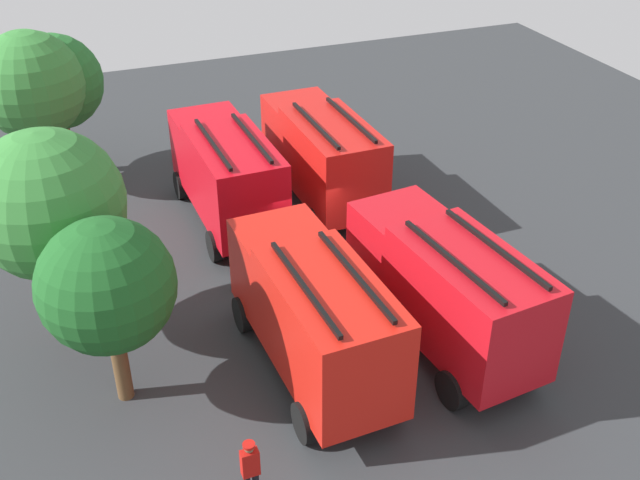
{
  "coord_description": "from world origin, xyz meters",
  "views": [
    {
      "loc": [
        -19.9,
        7.68,
        14.63
      ],
      "look_at": [
        0.0,
        0.0,
        1.4
      ],
      "focal_mm": 42.8,
      "sensor_mm": 36.0,
      "label": 1
    }
  ],
  "objects_px": {
    "firefighter_0": "(250,468)",
    "tree_1": "(48,205)",
    "fire_truck_0": "(445,285)",
    "tree_0": "(107,286)",
    "tree_2": "(31,86)",
    "firefighter_1": "(180,140)",
    "traffic_cone_2": "(244,281)",
    "fire_truck_1": "(322,153)",
    "fire_truck_3": "(226,171)",
    "fire_truck_2": "(313,311)",
    "traffic_cone_0": "(523,315)",
    "traffic_cone_1": "(511,327)",
    "tree_3": "(55,83)"
  },
  "relations": [
    {
      "from": "fire_truck_0",
      "to": "fire_truck_1",
      "type": "bearing_deg",
      "value": -5.5
    },
    {
      "from": "fire_truck_1",
      "to": "firefighter_1",
      "type": "height_order",
      "value": "fire_truck_1"
    },
    {
      "from": "fire_truck_3",
      "to": "firefighter_0",
      "type": "xyz_separation_m",
      "value": [
        -12.59,
        2.91,
        -1.14
      ]
    },
    {
      "from": "fire_truck_3",
      "to": "traffic_cone_2",
      "type": "xyz_separation_m",
      "value": [
        -4.39,
        0.7,
        -1.82
      ]
    },
    {
      "from": "fire_truck_1",
      "to": "fire_truck_3",
      "type": "distance_m",
      "value": 3.83
    },
    {
      "from": "fire_truck_0",
      "to": "firefighter_0",
      "type": "distance_m",
      "value": 7.72
    },
    {
      "from": "tree_0",
      "to": "tree_1",
      "type": "bearing_deg",
      "value": 16.81
    },
    {
      "from": "fire_truck_0",
      "to": "tree_0",
      "type": "bearing_deg",
      "value": 76.69
    },
    {
      "from": "fire_truck_1",
      "to": "tree_1",
      "type": "relative_size",
      "value": 1.1
    },
    {
      "from": "fire_truck_0",
      "to": "traffic_cone_1",
      "type": "xyz_separation_m",
      "value": [
        -0.38,
        -2.23,
        -1.86
      ]
    },
    {
      "from": "traffic_cone_2",
      "to": "traffic_cone_0",
      "type": "bearing_deg",
      "value": -122.86
    },
    {
      "from": "firefighter_1",
      "to": "firefighter_0",
      "type": "bearing_deg",
      "value": -62.59
    },
    {
      "from": "fire_truck_3",
      "to": "tree_3",
      "type": "xyz_separation_m",
      "value": [
        6.54,
        5.14,
        1.82
      ]
    },
    {
      "from": "fire_truck_2",
      "to": "tree_3",
      "type": "bearing_deg",
      "value": 15.91
    },
    {
      "from": "tree_3",
      "to": "firefighter_1",
      "type": "bearing_deg",
      "value": -98.0
    },
    {
      "from": "tree_0",
      "to": "firefighter_0",
      "type": "bearing_deg",
      "value": -153.86
    },
    {
      "from": "fire_truck_0",
      "to": "tree_0",
      "type": "height_order",
      "value": "tree_0"
    },
    {
      "from": "fire_truck_0",
      "to": "fire_truck_2",
      "type": "height_order",
      "value": "same"
    },
    {
      "from": "fire_truck_2",
      "to": "fire_truck_3",
      "type": "distance_m",
      "value": 8.97
    },
    {
      "from": "tree_1",
      "to": "traffic_cone_0",
      "type": "distance_m",
      "value": 14.31
    },
    {
      "from": "tree_3",
      "to": "traffic_cone_0",
      "type": "relative_size",
      "value": 9.15
    },
    {
      "from": "fire_truck_1",
      "to": "fire_truck_2",
      "type": "distance_m",
      "value": 9.96
    },
    {
      "from": "firefighter_1",
      "to": "traffic_cone_2",
      "type": "relative_size",
      "value": 2.64
    },
    {
      "from": "firefighter_1",
      "to": "tree_0",
      "type": "bearing_deg",
      "value": -73.54
    },
    {
      "from": "firefighter_1",
      "to": "traffic_cone_2",
      "type": "xyz_separation_m",
      "value": [
        -10.29,
        0.14,
        -0.66
      ]
    },
    {
      "from": "fire_truck_1",
      "to": "tree_0",
      "type": "bearing_deg",
      "value": 131.77
    },
    {
      "from": "fire_truck_0",
      "to": "firefighter_0",
      "type": "bearing_deg",
      "value": 110.35
    },
    {
      "from": "fire_truck_1",
      "to": "tree_3",
      "type": "distance_m",
      "value": 11.11
    },
    {
      "from": "fire_truck_1",
      "to": "tree_3",
      "type": "bearing_deg",
      "value": 53.9
    },
    {
      "from": "tree_2",
      "to": "firefighter_1",
      "type": "bearing_deg",
      "value": -86.2
    },
    {
      "from": "tree_1",
      "to": "traffic_cone_1",
      "type": "height_order",
      "value": "tree_1"
    },
    {
      "from": "traffic_cone_1",
      "to": "tree_2",
      "type": "bearing_deg",
      "value": 38.97
    },
    {
      "from": "firefighter_0",
      "to": "traffic_cone_0",
      "type": "distance_m",
      "value": 10.3
    },
    {
      "from": "tree_1",
      "to": "fire_truck_2",
      "type": "bearing_deg",
      "value": -124.67
    },
    {
      "from": "fire_truck_3",
      "to": "tree_0",
      "type": "xyz_separation_m",
      "value": [
        -8.05,
        5.14,
        1.51
      ]
    },
    {
      "from": "tree_1",
      "to": "fire_truck_1",
      "type": "bearing_deg",
      "value": -63.61
    },
    {
      "from": "fire_truck_2",
      "to": "traffic_cone_2",
      "type": "distance_m",
      "value": 4.98
    },
    {
      "from": "tree_1",
      "to": "firefighter_1",
      "type": "bearing_deg",
      "value": -27.78
    },
    {
      "from": "fire_truck_3",
      "to": "traffic_cone_0",
      "type": "distance_m",
      "value": 11.61
    },
    {
      "from": "fire_truck_0",
      "to": "traffic_cone_1",
      "type": "distance_m",
      "value": 2.93
    },
    {
      "from": "tree_1",
      "to": "traffic_cone_2",
      "type": "distance_m",
      "value": 6.83
    },
    {
      "from": "tree_1",
      "to": "tree_3",
      "type": "bearing_deg",
      "value": -5.1
    },
    {
      "from": "tree_0",
      "to": "traffic_cone_0",
      "type": "distance_m",
      "value": 12.45
    },
    {
      "from": "firefighter_1",
      "to": "tree_2",
      "type": "bearing_deg",
      "value": -141.54
    },
    {
      "from": "firefighter_0",
      "to": "tree_1",
      "type": "height_order",
      "value": "tree_1"
    },
    {
      "from": "fire_truck_1",
      "to": "traffic_cone_1",
      "type": "bearing_deg",
      "value": -167.58
    },
    {
      "from": "fire_truck_0",
      "to": "firefighter_1",
      "type": "relative_size",
      "value": 4.19
    },
    {
      "from": "traffic_cone_1",
      "to": "traffic_cone_2",
      "type": "bearing_deg",
      "value": 52.9
    },
    {
      "from": "fire_truck_2",
      "to": "tree_2",
      "type": "xyz_separation_m",
      "value": [
        14.5,
        6.07,
        2.16
      ]
    },
    {
      "from": "firefighter_1",
      "to": "tree_3",
      "type": "relative_size",
      "value": 0.3
    }
  ]
}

